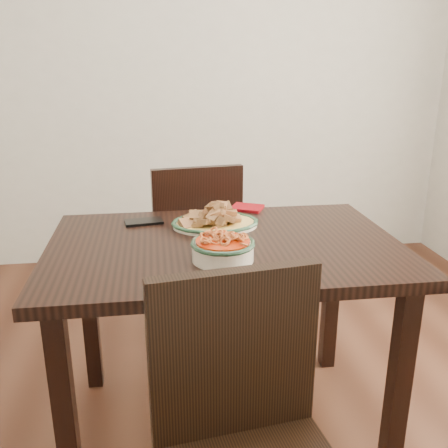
{
  "coord_description": "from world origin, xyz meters",
  "views": [
    {
      "loc": [
        -0.27,
        -1.62,
        1.35
      ],
      "look_at": [
        -0.04,
        -0.01,
        0.81
      ],
      "focal_mm": 40.0,
      "sensor_mm": 36.0,
      "label": 1
    }
  ],
  "objects": [
    {
      "name": "floor",
      "position": [
        0.0,
        0.0,
        0.0
      ],
      "size": [
        3.5,
        3.5,
        0.0
      ],
      "primitive_type": "plane",
      "color": "#3B1E12",
      "rests_on": "ground"
    },
    {
      "name": "wall_back",
      "position": [
        0.0,
        1.75,
        1.3
      ],
      "size": [
        3.5,
        0.1,
        2.6
      ],
      "primitive_type": "cube",
      "color": "beige",
      "rests_on": "ground"
    },
    {
      "name": "dining_table",
      "position": [
        -0.04,
        -0.03,
        0.65
      ],
      "size": [
        1.21,
        0.8,
        0.75
      ],
      "color": "black",
      "rests_on": "ground"
    },
    {
      "name": "chair_far",
      "position": [
        -0.09,
        0.68,
        0.5
      ],
      "size": [
        0.47,
        0.47,
        0.89
      ],
      "rotation": [
        0.0,
        0.0,
        3.27
      ],
      "color": "black",
      "rests_on": "ground"
    },
    {
      "name": "chair_near",
      "position": [
        -0.08,
        -0.69,
        0.5
      ],
      "size": [
        0.47,
        0.47,
        0.89
      ],
      "rotation": [
        0.0,
        0.0,
        0.14
      ],
      "color": "black",
      "rests_on": "ground"
    },
    {
      "name": "fish_plate",
      "position": [
        -0.05,
        0.15,
        0.79
      ],
      "size": [
        0.32,
        0.25,
        0.11
      ],
      "color": "beige",
      "rests_on": "dining_table"
    },
    {
      "name": "noodle_bowl",
      "position": [
        -0.07,
        -0.18,
        0.79
      ],
      "size": [
        0.2,
        0.2,
        0.08
      ],
      "color": "beige",
      "rests_on": "dining_table"
    },
    {
      "name": "smartphone",
      "position": [
        -0.32,
        0.23,
        0.76
      ],
      "size": [
        0.15,
        0.1,
        0.01
      ],
      "primitive_type": "cube",
      "rotation": [
        0.0,
        0.0,
        0.15
      ],
      "color": "black",
      "rests_on": "dining_table"
    },
    {
      "name": "napkin",
      "position": [
        0.11,
        0.36,
        0.76
      ],
      "size": [
        0.16,
        0.15,
        0.01
      ],
      "primitive_type": "cube",
      "rotation": [
        0.0,
        0.0,
        -0.46
      ],
      "color": "maroon",
      "rests_on": "dining_table"
    }
  ]
}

